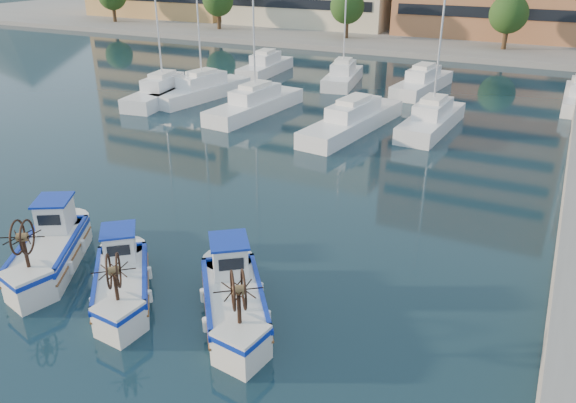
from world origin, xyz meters
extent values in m
plane|color=#193443|center=(0.00, 0.00, 0.00)|extent=(300.00, 300.00, 0.00)
cube|color=gray|center=(0.00, 67.00, 0.30)|extent=(180.00, 40.00, 0.60)
cylinder|color=#3F2B19|center=(-50.00, 53.50, 1.50)|extent=(0.50, 0.50, 3.00)
cylinder|color=#3F2B19|center=(-32.00, 53.50, 1.50)|extent=(0.50, 0.50, 3.00)
sphere|color=#284D1B|center=(-32.00, 53.50, 4.20)|extent=(4.00, 4.00, 4.00)
cylinder|color=#3F2B19|center=(-14.00, 53.50, 1.50)|extent=(0.50, 0.50, 3.00)
sphere|color=#284D1B|center=(-14.00, 53.50, 4.20)|extent=(4.00, 4.00, 4.00)
cylinder|color=#3F2B19|center=(4.00, 53.50, 1.50)|extent=(0.50, 0.50, 3.00)
sphere|color=#284D1B|center=(4.00, 53.50, 4.20)|extent=(4.00, 4.00, 4.00)
cube|color=white|center=(-16.27, 21.45, 0.50)|extent=(3.42, 8.81, 1.00)
cylinder|color=silver|center=(-16.27, 21.45, 6.00)|extent=(0.12, 0.12, 11.00)
cube|color=white|center=(-14.06, 23.34, 0.50)|extent=(3.67, 9.11, 1.00)
cylinder|color=silver|center=(-14.06, 23.34, 6.00)|extent=(0.12, 0.12, 11.00)
cube|color=white|center=(-8.29, 21.35, 0.50)|extent=(3.11, 9.28, 1.00)
cylinder|color=silver|center=(-8.29, 21.35, 6.00)|extent=(0.12, 0.12, 11.00)
cube|color=white|center=(-0.85, 20.63, 0.50)|extent=(3.50, 10.42, 1.00)
cube|color=white|center=(3.54, 22.96, 0.50)|extent=(2.68, 8.12, 1.00)
cylinder|color=silver|center=(3.54, 22.96, 6.00)|extent=(0.12, 0.12, 11.00)
cube|color=white|center=(-14.09, 33.47, 0.50)|extent=(2.62, 7.80, 1.00)
cube|color=white|center=(-6.20, 32.55, 0.50)|extent=(3.40, 7.42, 1.00)
cylinder|color=silver|center=(-6.20, 32.55, 6.00)|extent=(0.12, 0.12, 11.00)
cube|color=white|center=(0.38, 33.18, 0.50)|extent=(3.12, 8.71, 1.00)
cube|color=silver|center=(-4.73, 0.08, 0.52)|extent=(3.63, 4.49, 1.04)
cube|color=#0C27A0|center=(-4.73, 0.08, 0.91)|extent=(3.73, 4.62, 0.16)
cube|color=blue|center=(-4.73, 0.08, 0.85)|extent=(3.08, 3.93, 0.06)
cube|color=white|center=(-5.33, 1.10, 1.58)|extent=(1.59, 1.66, 1.09)
cube|color=#0C27A0|center=(-5.33, 1.10, 2.18)|extent=(1.79, 1.86, 0.08)
cylinder|color=#331E14|center=(-3.84, -1.46, 1.61)|extent=(0.12, 0.12, 1.15)
cylinder|color=brown|center=(-3.84, -1.46, 2.23)|extent=(0.41, 0.40, 0.28)
torus|color=#331E14|center=(-3.97, -1.54, 2.23)|extent=(0.64, 1.04, 1.16)
torus|color=#331E14|center=(-3.71, -1.39, 2.23)|extent=(0.64, 1.04, 1.16)
cube|color=silver|center=(-1.11, -0.25, 0.48)|extent=(3.69, 3.98, 0.95)
cube|color=#0C27A0|center=(-1.11, -0.25, 0.84)|extent=(3.80, 4.10, 0.15)
cube|color=blue|center=(-1.11, -0.25, 0.78)|extent=(3.17, 3.45, 0.05)
cube|color=white|center=(-1.80, 0.59, 1.45)|extent=(1.52, 1.55, 1.00)
cube|color=#0C27A0|center=(-1.80, 0.59, 2.00)|extent=(1.71, 1.74, 0.07)
cylinder|color=#331E14|center=(-0.07, -1.51, 1.48)|extent=(0.11, 0.11, 1.05)
cylinder|color=brown|center=(-0.07, -1.51, 2.04)|extent=(0.39, 0.38, 0.25)
torus|color=#331E14|center=(-0.17, -1.59, 2.04)|extent=(0.73, 0.86, 1.06)
torus|color=#331E14|center=(0.04, -1.42, 2.04)|extent=(0.73, 0.86, 1.06)
cube|color=silver|center=(2.76, 0.46, 0.51)|extent=(3.85, 4.31, 1.02)
cube|color=#0C27A0|center=(2.76, 0.46, 0.90)|extent=(3.97, 4.44, 0.16)
cube|color=blue|center=(2.76, 0.46, 0.84)|extent=(3.30, 3.75, 0.06)
cube|color=white|center=(2.06, 1.39, 1.55)|extent=(1.61, 1.65, 1.07)
cube|color=#0C27A0|center=(2.06, 1.39, 2.14)|extent=(1.82, 1.86, 0.08)
cylinder|color=#331E14|center=(3.81, -0.94, 1.58)|extent=(0.12, 0.12, 1.13)
cylinder|color=brown|center=(3.81, -0.94, 2.19)|extent=(0.41, 0.40, 0.27)
torus|color=#331E14|center=(3.70, -1.03, 2.19)|extent=(0.74, 0.95, 1.14)
torus|color=#331E14|center=(3.93, -0.85, 2.19)|extent=(0.74, 0.95, 1.14)
camera|label=1|loc=(10.69, -11.76, 10.61)|focal=35.00mm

